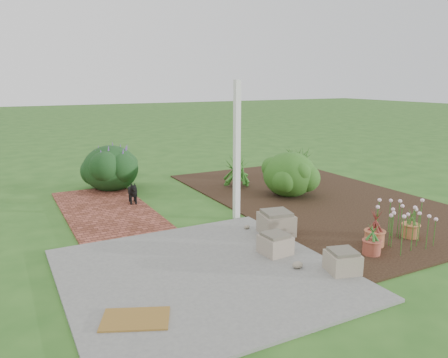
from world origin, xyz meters
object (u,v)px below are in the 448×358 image
black_dog (133,191)px  evergreen_shrub (290,173)px  stone_trough_near (342,262)px  cream_ceramic_urn (109,178)px

black_dog → evergreen_shrub: bearing=-6.3°
stone_trough_near → cream_ceramic_urn: 6.28m
stone_trough_near → cream_ceramic_urn: bearing=104.7°
stone_trough_near → evergreen_shrub: 3.96m
black_dog → cream_ceramic_urn: cream_ceramic_urn is taller
stone_trough_near → evergreen_shrub: size_ratio=0.34×
stone_trough_near → black_dog: 4.70m
black_dog → cream_ceramic_urn: (-0.09, 1.62, -0.03)m
black_dog → cream_ceramic_urn: 1.62m
evergreen_shrub → stone_trough_near: bearing=-115.9°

